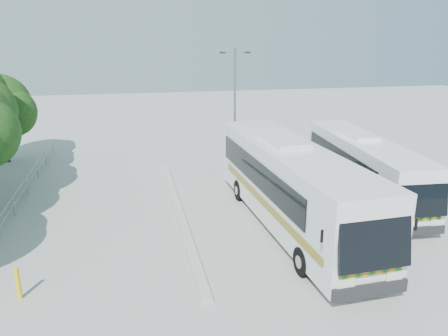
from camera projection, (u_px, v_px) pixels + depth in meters
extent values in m
plane|color=#A6A6A0|center=(233.00, 223.00, 20.05)|extent=(100.00, 100.00, 0.00)
cube|color=#B2B2AD|center=(178.00, 209.00, 21.43)|extent=(0.40, 16.00, 0.15)
cylinder|color=gray|center=(17.00, 190.00, 21.46)|extent=(0.06, 22.00, 0.06)
cylinder|color=gray|center=(18.00, 198.00, 21.58)|extent=(0.06, 22.00, 0.06)
cylinder|color=gray|center=(50.00, 150.00, 30.95)|extent=(0.06, 0.06, 1.00)
cylinder|color=#382314|center=(5.00, 142.00, 29.48)|extent=(0.36, 0.36, 2.77)
sphere|color=#1A320D|center=(11.00, 112.00, 28.57)|extent=(3.28, 3.28, 3.28)
cube|color=silver|center=(290.00, 183.00, 19.24)|extent=(3.23, 12.93, 3.26)
cube|color=black|center=(375.00, 237.00, 13.16)|extent=(2.48, 0.60, 2.07)
cube|color=black|center=(256.00, 173.00, 19.38)|extent=(0.50, 10.25, 1.18)
cube|color=black|center=(312.00, 168.00, 20.05)|extent=(0.50, 10.25, 1.18)
cube|color=#0C5417|center=(263.00, 202.00, 18.79)|extent=(0.52, 11.11, 0.30)
cylinder|color=black|center=(303.00, 261.00, 15.51)|extent=(0.37, 1.08, 1.07)
cylinder|color=black|center=(363.00, 253.00, 16.10)|extent=(0.37, 1.08, 1.07)
cylinder|color=black|center=(240.00, 190.00, 22.73)|extent=(0.37, 1.08, 1.07)
cylinder|color=black|center=(283.00, 186.00, 23.32)|extent=(0.37, 1.08, 1.07)
cube|color=white|center=(363.00, 166.00, 22.92)|extent=(3.12, 11.08, 2.78)
cube|color=black|center=(424.00, 196.00, 17.61)|extent=(2.12, 0.58, 1.77)
cube|color=black|center=(338.00, 157.00, 23.19)|extent=(0.72, 8.73, 1.00)
cube|color=black|center=(379.00, 156.00, 23.50)|extent=(0.72, 8.73, 1.00)
cube|color=#0B510B|center=(343.00, 178.00, 22.66)|extent=(0.76, 9.45, 0.26)
cylinder|color=black|center=(373.00, 215.00, 19.78)|extent=(0.34, 0.93, 0.91)
cylinder|color=black|center=(416.00, 212.00, 20.05)|extent=(0.34, 0.93, 0.91)
cylinder|color=black|center=(322.00, 172.00, 26.09)|extent=(0.34, 0.93, 0.91)
cylinder|color=black|center=(355.00, 170.00, 26.36)|extent=(0.34, 0.93, 0.91)
cylinder|color=gray|center=(235.00, 112.00, 26.88)|extent=(0.16, 0.16, 7.54)
cylinder|color=gray|center=(235.00, 52.00, 25.85)|extent=(1.51, 0.15, 0.08)
cube|color=black|center=(223.00, 53.00, 25.74)|extent=(0.34, 0.19, 0.11)
cube|color=black|center=(248.00, 52.00, 25.99)|extent=(0.34, 0.19, 0.11)
cylinder|color=yellow|center=(18.00, 284.00, 14.08)|extent=(0.16, 0.16, 1.11)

